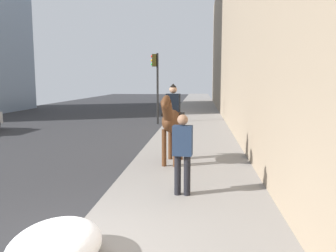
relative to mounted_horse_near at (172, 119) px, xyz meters
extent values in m
ellipsoid|color=#4C2B16|center=(0.08, -0.01, -0.04)|extent=(1.55, 0.72, 0.66)
cylinder|color=#4C2B16|center=(-0.39, -0.12, -0.76)|extent=(0.13, 0.13, 1.04)
cylinder|color=#4C2B16|center=(-0.35, 0.20, -0.76)|extent=(0.13, 0.13, 1.04)
cylinder|color=#4C2B16|center=(0.51, -0.22, -0.76)|extent=(0.13, 0.13, 1.04)
cylinder|color=#4C2B16|center=(0.54, 0.10, -0.76)|extent=(0.13, 0.13, 1.04)
cylinder|color=#4C2B16|center=(-0.69, 0.07, 0.31)|extent=(0.66, 0.35, 0.68)
ellipsoid|color=#4C2B16|center=(-0.90, 0.10, 0.56)|extent=(0.65, 0.29, 0.49)
cylinder|color=black|center=(0.79, -0.09, -0.14)|extent=(0.29, 0.13, 0.55)
cube|color=black|center=(0.13, -0.01, 0.14)|extent=(0.50, 0.64, 0.08)
cube|color=black|center=(0.13, -0.01, 0.46)|extent=(0.32, 0.41, 0.55)
sphere|color=tan|center=(0.13, -0.01, 0.85)|extent=(0.22, 0.22, 0.22)
cone|color=black|center=(0.13, -0.01, 0.97)|extent=(0.22, 0.22, 0.10)
cylinder|color=black|center=(-2.75, -0.34, -0.86)|extent=(0.14, 0.14, 0.85)
cylinder|color=black|center=(-2.77, -0.53, -0.86)|extent=(0.14, 0.14, 0.85)
cube|color=#1E2D47|center=(-2.76, -0.44, -0.12)|extent=(0.29, 0.42, 0.62)
sphere|color=#8C664C|center=(-2.76, -0.44, 0.31)|extent=(0.22, 0.22, 0.22)
cylinder|color=black|center=(9.98, 1.65, 0.63)|extent=(0.12, 0.12, 4.06)
cube|color=#2D280C|center=(9.98, 1.83, 2.25)|extent=(0.20, 0.24, 0.70)
sphere|color=red|center=(9.98, 1.96, 2.47)|extent=(0.14, 0.14, 0.14)
sphere|color=orange|center=(9.98, 1.96, 2.25)|extent=(0.14, 0.14, 0.14)
sphere|color=green|center=(9.98, 1.96, 2.03)|extent=(0.14, 0.14, 0.14)
ellipsoid|color=white|center=(-5.69, 1.06, -1.02)|extent=(1.51, 1.16, 0.52)
camera|label=1|loc=(-9.76, -0.78, 1.10)|focal=36.83mm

